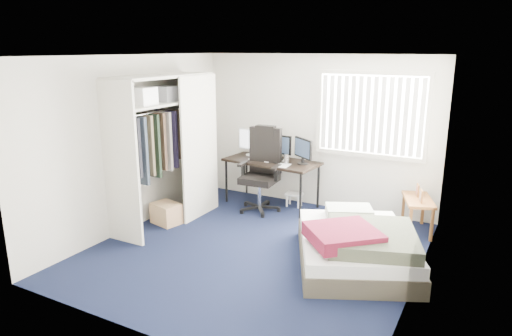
{
  "coord_description": "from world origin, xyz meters",
  "views": [
    {
      "loc": [
        2.64,
        -4.88,
        2.59
      ],
      "look_at": [
        -0.21,
        0.4,
        1.0
      ],
      "focal_mm": 32.0,
      "sensor_mm": 36.0,
      "label": 1
    }
  ],
  "objects_px": {
    "desk": "(273,159)",
    "nightstand": "(418,203)",
    "bed": "(356,245)",
    "office_chair": "(262,178)"
  },
  "relations": [
    {
      "from": "office_chair",
      "to": "bed",
      "type": "height_order",
      "value": "office_chair"
    },
    {
      "from": "desk",
      "to": "nightstand",
      "type": "relative_size",
      "value": 2.01
    },
    {
      "from": "office_chair",
      "to": "nightstand",
      "type": "height_order",
      "value": "office_chair"
    },
    {
      "from": "desk",
      "to": "bed",
      "type": "distance_m",
      "value": 2.5
    },
    {
      "from": "bed",
      "to": "office_chair",
      "type": "bearing_deg",
      "value": 147.64
    },
    {
      "from": "nightstand",
      "to": "bed",
      "type": "bearing_deg",
      "value": -108.03
    },
    {
      "from": "nightstand",
      "to": "bed",
      "type": "relative_size",
      "value": 0.38
    },
    {
      "from": "desk",
      "to": "nightstand",
      "type": "xyz_separation_m",
      "value": [
        2.37,
        -0.09,
        -0.36
      ]
    },
    {
      "from": "nightstand",
      "to": "bed",
      "type": "height_order",
      "value": "nightstand"
    },
    {
      "from": "desk",
      "to": "bed",
      "type": "xyz_separation_m",
      "value": [
        1.9,
        -1.54,
        -0.54
      ]
    }
  ]
}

